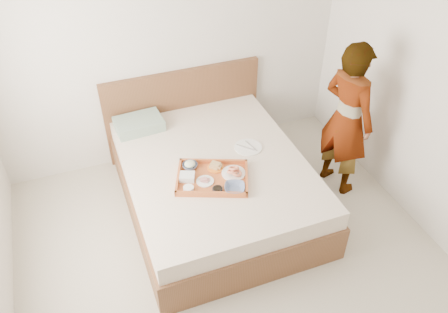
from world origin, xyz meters
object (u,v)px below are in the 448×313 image
(bed, at_px, (215,184))
(tray, at_px, (212,177))
(dinner_plate, at_px, (248,147))
(person, at_px, (347,120))

(bed, bearing_deg, tray, -114.56)
(bed, relative_size, dinner_plate, 7.83)
(dinner_plate, relative_size, person, 0.17)
(bed, height_order, person, person)
(bed, distance_m, tray, 0.38)
(bed, bearing_deg, person, -5.75)
(person, bearing_deg, tray, 78.93)
(bed, relative_size, person, 1.31)
(tray, height_order, dinner_plate, tray)
(tray, relative_size, person, 0.39)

